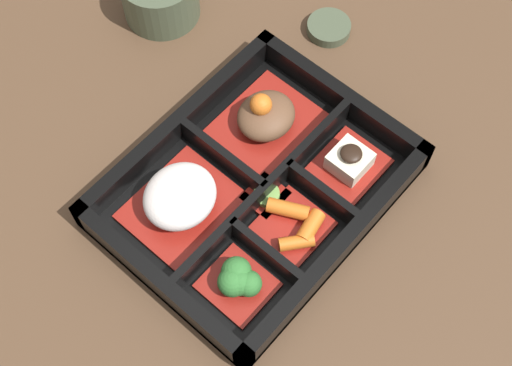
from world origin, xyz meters
name	(u,v)px	position (x,y,z in m)	size (l,w,h in m)	color
ground_plane	(256,194)	(0.00, 0.00, 0.00)	(3.00, 3.00, 0.00)	#4C3523
bento_base	(256,192)	(0.00, 0.00, 0.01)	(0.28, 0.22, 0.01)	black
bento_rim	(258,188)	(0.00, 0.00, 0.02)	(0.28, 0.22, 0.04)	black
bowl_rice	(180,198)	(-0.06, 0.04, 0.03)	(0.11, 0.09, 0.05)	maroon
bowl_stew	(266,118)	(0.06, 0.04, 0.03)	(0.11, 0.09, 0.05)	maroon
bowl_greens	(238,280)	(-0.09, -0.05, 0.03)	(0.06, 0.06, 0.03)	maroon
bowl_carrots	(295,225)	(-0.01, -0.06, 0.02)	(0.06, 0.07, 0.02)	maroon
bowl_tofu	(349,163)	(0.08, -0.05, 0.02)	(0.07, 0.06, 0.03)	maroon
bowl_pickles	(266,195)	(0.00, -0.01, 0.02)	(0.04, 0.04, 0.01)	maroon
sauce_dish	(329,27)	(0.21, 0.07, 0.01)	(0.05, 0.05, 0.01)	#424C38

